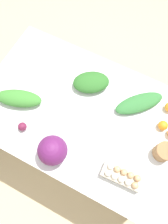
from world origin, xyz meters
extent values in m
plane|color=#C6B289|center=(0.00, 0.00, 0.00)|extent=(8.00, 8.00, 0.00)
cube|color=silver|center=(0.00, 0.00, 0.73)|extent=(1.49, 0.94, 0.03)
cylinder|color=olive|center=(0.69, -0.41, 0.36)|extent=(0.06, 0.06, 0.72)
cylinder|color=olive|center=(-0.69, 0.41, 0.36)|extent=(0.06, 0.06, 0.72)
sphere|color=#601E5B|center=(-0.04, -0.33, 0.84)|extent=(0.19, 0.19, 0.19)
cube|color=beige|center=(0.40, -0.27, 0.78)|extent=(0.26, 0.11, 0.06)
sphere|color=tan|center=(0.48, -0.24, 0.82)|extent=(0.04, 0.04, 0.04)
sphere|color=tan|center=(0.44, -0.25, 0.82)|extent=(0.04, 0.04, 0.04)
sphere|color=tan|center=(0.40, -0.25, 0.82)|extent=(0.04, 0.04, 0.04)
sphere|color=tan|center=(0.36, -0.25, 0.82)|extent=(0.04, 0.04, 0.04)
sphere|color=white|center=(0.31, -0.25, 0.82)|extent=(0.04, 0.04, 0.04)
sphere|color=tan|center=(0.49, -0.29, 0.82)|extent=(0.04, 0.04, 0.04)
sphere|color=white|center=(0.44, -0.29, 0.82)|extent=(0.04, 0.04, 0.04)
sphere|color=white|center=(0.40, -0.29, 0.82)|extent=(0.04, 0.04, 0.04)
sphere|color=white|center=(0.36, -0.30, 0.82)|extent=(0.04, 0.04, 0.04)
sphere|color=white|center=(0.32, -0.30, 0.82)|extent=(0.04, 0.04, 0.04)
cylinder|color=#997047|center=(0.57, -0.02, 0.80)|extent=(0.12, 0.12, 0.10)
ellipsoid|color=#3D8433|center=(-0.44, -0.13, 0.79)|extent=(0.35, 0.23, 0.09)
ellipsoid|color=#2D6B28|center=(-0.05, 0.22, 0.79)|extent=(0.31, 0.28, 0.09)
ellipsoid|color=#337538|center=(0.31, 0.23, 0.78)|extent=(0.33, 0.34, 0.06)
sphere|color=maroon|center=(-0.31, -0.28, 0.78)|extent=(0.06, 0.06, 0.06)
sphere|color=orange|center=(0.51, 0.15, 0.78)|extent=(0.06, 0.06, 0.06)
camera|label=1|loc=(0.24, -0.47, 2.16)|focal=35.00mm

